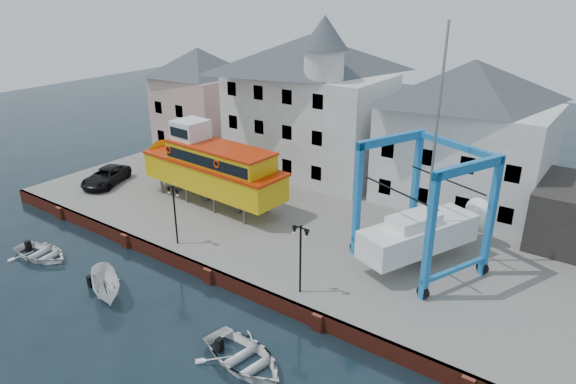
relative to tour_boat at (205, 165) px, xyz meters
The scene contains 14 objects.
ground 11.49m from the tour_boat, 45.59° to the right, with size 140.00×140.00×0.00m, color black.
hardstanding 8.95m from the tour_boat, 23.73° to the left, with size 44.00×22.00×1.00m, color slate.
quay_wall 11.25m from the tour_boat, 45.20° to the right, with size 44.00×0.47×1.00m.
building_pink 14.85m from the tour_boat, 135.44° to the left, with size 8.00×7.00×10.30m.
building_white_main 11.52m from the tour_boat, 76.04° to the left, with size 14.00×8.30×14.00m.
building_white_right 20.20m from the tour_boat, 34.37° to the left, with size 12.00×8.00×11.20m.
lamp_post_left 7.39m from the tour_boat, 61.44° to the right, with size 1.12×0.32×4.20m.
lamp_post_right 15.01m from the tour_boat, 25.62° to the right, with size 1.12×0.32×4.20m.
tour_boat is the anchor object (origin of this frame).
travel_lift 18.00m from the tour_boat, ahead, with size 8.26×9.80×14.50m.
van 10.20m from the tour_boat, 165.57° to the right, with size 2.37×5.14×1.43m, color black.
motorboat_a 13.36m from the tour_boat, 73.78° to the right, with size 1.52×4.05×1.56m, color white.
motorboat_b 18.92m from the tour_boat, 40.67° to the right, with size 3.55×4.97×1.03m, color white.
motorboat_d 13.27m from the tour_boat, 108.12° to the right, with size 3.11×4.36×0.90m, color white.
Camera 1 is at (19.92, -19.39, 17.32)m, focal length 32.00 mm.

